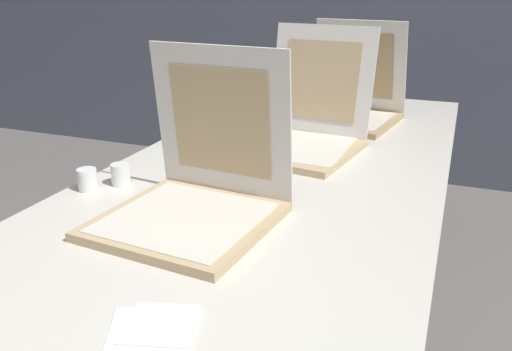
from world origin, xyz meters
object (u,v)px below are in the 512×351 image
Objects in this scene: pizza_box_front at (195,197)px; pizza_box_back at (349,107)px; table at (272,186)px; napkin_pile at (155,328)px; cup_white_near_center at (121,174)px; cup_white_near_left at (87,180)px; pizza_box_middle at (300,132)px; cup_white_mid at (183,151)px; cup_white_far at (245,123)px.

pizza_box_front is 0.95× the size of pizza_box_back.
napkin_pile is (0.07, -0.77, 0.04)m from table.
pizza_box_back is 1.48m from napkin_pile.
cup_white_near_center is (-0.30, 0.13, -0.03)m from pizza_box_front.
cup_white_near_left is at bearing 175.78° from pizza_box_front.
pizza_box_middle is at bearing 53.40° from cup_white_near_left.
pizza_box_back is 7.12× the size of cup_white_near_center.
cup_white_near_center is (-0.37, -0.24, 0.07)m from table.
napkin_pile is at bearing -50.62° from cup_white_near_center.
pizza_box_middle reaches higher than cup_white_near_left.
pizza_box_back reaches higher than cup_white_mid.
cup_white_far is at bearing -130.45° from pizza_box_back.
pizza_box_middle is 8.07× the size of cup_white_mid.
cup_white_far is (0.04, 0.40, 0.00)m from cup_white_mid.
napkin_pile is (-0.00, -1.48, -0.05)m from pizza_box_back.
cup_white_near_center is (0.06, 0.07, 0.00)m from cup_white_near_left.
pizza_box_middle is 1.13× the size of pizza_box_back.
napkin_pile is at bearing -74.34° from cup_white_far.
pizza_box_back is at bearing 89.84° from napkin_pile.
pizza_box_front is (-0.07, -0.37, 0.10)m from table.
cup_white_mid is at bearing -96.25° from cup_white_far.
napkin_pile is (0.14, -0.41, -0.05)m from pizza_box_front.
cup_white_far is at bearing 159.51° from pizza_box_middle.
pizza_box_middle is 0.30m from cup_white_far.
cup_white_near_center is at bearing 48.06° from cup_white_near_left.
cup_white_far is at bearing 122.27° from table.
cup_white_mid is 0.26m from cup_white_near_center.
cup_white_mid is at bearing -110.18° from pizza_box_back.
cup_white_far is at bearing 109.18° from pizza_box_front.
cup_white_near_center is (-0.06, -0.25, 0.00)m from cup_white_mid.
cup_white_near_center reaches higher than table.
napkin_pile is at bearing -81.65° from pizza_box_back.
pizza_box_back is 1.05m from cup_white_near_center.
pizza_box_middle reaches higher than cup_white_far.
cup_white_near_center is at bearing -98.93° from cup_white_far.
pizza_box_middle reaches higher than cup_white_mid.
cup_white_mid is at bearing -131.78° from pizza_box_middle.
table is 4.99× the size of pizza_box_middle.
table is at bearing 85.03° from pizza_box_front.
pizza_box_middle is at bearing 54.18° from cup_white_near_center.
pizza_box_back is 7.12× the size of cup_white_mid.
pizza_box_front is 6.79× the size of cup_white_near_center.
pizza_box_middle is at bearing 39.73° from cup_white_mid.
cup_white_mid and cup_white_near_center have the same top height.
pizza_box_middle is 0.45m from pizza_box_back.
cup_white_mid is (-0.38, -0.70, -0.03)m from pizza_box_back.
napkin_pile is at bearing -84.75° from table.
table is 0.44m from cup_white_near_center.
cup_white_near_center is 0.69m from napkin_pile.
pizza_box_middle is 8.07× the size of cup_white_near_center.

